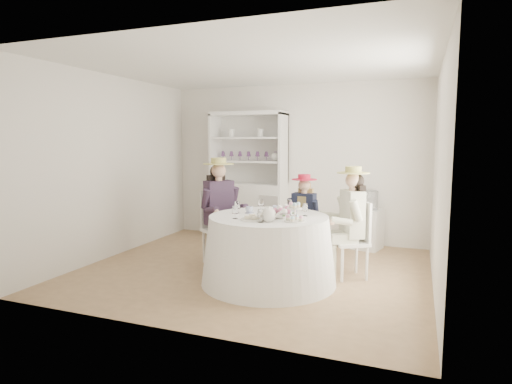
% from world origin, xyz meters
% --- Properties ---
extents(ground, '(4.50, 4.50, 0.00)m').
position_xyz_m(ground, '(0.00, 0.00, 0.00)').
color(ground, olive).
rests_on(ground, ground).
extents(ceiling, '(4.50, 4.50, 0.00)m').
position_xyz_m(ceiling, '(0.00, 0.00, 2.70)').
color(ceiling, white).
rests_on(ceiling, wall_back).
extents(wall_back, '(4.50, 0.00, 4.50)m').
position_xyz_m(wall_back, '(0.00, 2.00, 1.35)').
color(wall_back, silver).
rests_on(wall_back, ground).
extents(wall_front, '(4.50, 0.00, 4.50)m').
position_xyz_m(wall_front, '(0.00, -2.00, 1.35)').
color(wall_front, silver).
rests_on(wall_front, ground).
extents(wall_left, '(0.00, 4.50, 4.50)m').
position_xyz_m(wall_left, '(-2.25, 0.00, 1.35)').
color(wall_left, silver).
rests_on(wall_left, ground).
extents(wall_right, '(0.00, 4.50, 4.50)m').
position_xyz_m(wall_right, '(2.25, 0.00, 1.35)').
color(wall_right, silver).
rests_on(wall_right, ground).
extents(tea_table, '(1.65, 1.65, 0.83)m').
position_xyz_m(tea_table, '(0.36, -0.41, 0.41)').
color(tea_table, white).
rests_on(tea_table, ground).
extents(hutch, '(1.50, 0.97, 2.24)m').
position_xyz_m(hutch, '(-0.76, 1.77, 0.80)').
color(hutch, silver).
rests_on(hutch, ground).
extents(side_table, '(0.50, 0.50, 0.64)m').
position_xyz_m(side_table, '(1.30, 1.73, 0.32)').
color(side_table, silver).
rests_on(side_table, ground).
extents(hatbox, '(0.34, 0.34, 0.30)m').
position_xyz_m(hatbox, '(1.30, 1.73, 0.79)').
color(hatbox, black).
rests_on(hatbox, side_table).
extents(guest_left, '(0.64, 0.62, 1.50)m').
position_xyz_m(guest_left, '(-0.55, 0.12, 0.85)').
color(guest_left, silver).
rests_on(guest_left, ground).
extents(guest_mid, '(0.46, 0.48, 1.26)m').
position_xyz_m(guest_mid, '(0.52, 0.63, 0.71)').
color(guest_mid, silver).
rests_on(guest_mid, ground).
extents(guest_right, '(0.61, 0.56, 1.42)m').
position_xyz_m(guest_right, '(1.26, 0.14, 0.80)').
color(guest_right, silver).
rests_on(guest_right, ground).
extents(spare_chair, '(0.42, 0.42, 0.88)m').
position_xyz_m(spare_chair, '(-0.13, 1.14, 0.47)').
color(spare_chair, silver).
rests_on(spare_chair, ground).
extents(teacup_a, '(0.10, 0.10, 0.08)m').
position_xyz_m(teacup_a, '(0.07, -0.33, 0.87)').
color(teacup_a, white).
rests_on(teacup_a, tea_table).
extents(teacup_b, '(0.10, 0.10, 0.07)m').
position_xyz_m(teacup_b, '(0.35, -0.11, 0.87)').
color(teacup_b, white).
rests_on(teacup_b, tea_table).
extents(teacup_c, '(0.11, 0.11, 0.07)m').
position_xyz_m(teacup_c, '(0.62, -0.24, 0.87)').
color(teacup_c, white).
rests_on(teacup_c, tea_table).
extents(flower_bowl, '(0.23, 0.23, 0.05)m').
position_xyz_m(flower_bowl, '(0.54, -0.52, 0.86)').
color(flower_bowl, white).
rests_on(flower_bowl, tea_table).
extents(flower_arrangement, '(0.20, 0.20, 0.07)m').
position_xyz_m(flower_arrangement, '(0.58, -0.50, 0.93)').
color(flower_arrangement, pink).
rests_on(flower_arrangement, tea_table).
extents(table_teapot, '(0.24, 0.17, 0.18)m').
position_xyz_m(table_teapot, '(0.48, -0.76, 0.91)').
color(table_teapot, white).
rests_on(table_teapot, tea_table).
extents(sandwich_plate, '(0.28, 0.28, 0.06)m').
position_xyz_m(sandwich_plate, '(0.28, -0.73, 0.85)').
color(sandwich_plate, white).
rests_on(sandwich_plate, tea_table).
extents(cupcake_stand, '(0.23, 0.23, 0.21)m').
position_xyz_m(cupcake_stand, '(0.75, -0.66, 0.91)').
color(cupcake_stand, white).
rests_on(cupcake_stand, tea_table).
extents(stemware_set, '(0.93, 0.93, 0.15)m').
position_xyz_m(stemware_set, '(0.36, -0.41, 0.91)').
color(stemware_set, white).
rests_on(stemware_set, tea_table).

